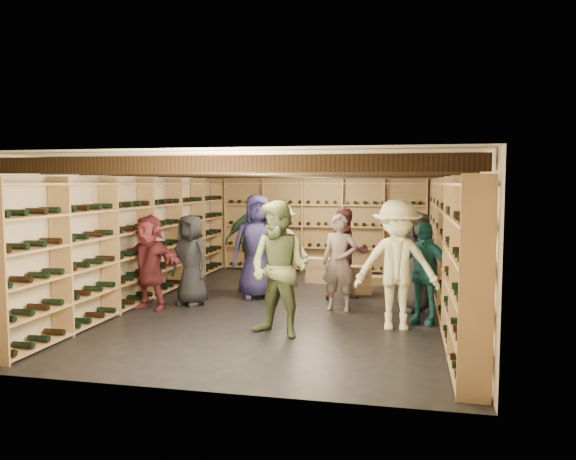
{
  "coord_description": "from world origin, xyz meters",
  "views": [
    {
      "loc": [
        1.94,
        -9.11,
        2.07
      ],
      "look_at": [
        -0.06,
        0.2,
        1.26
      ],
      "focal_mm": 35.0,
      "sensor_mm": 36.0,
      "label": 1
    }
  ],
  "objects_px": {
    "person_9": "(281,247)",
    "person_0": "(191,260)",
    "crate_loose": "(372,280)",
    "person_10": "(253,242)",
    "crate_stack_right": "(358,280)",
    "crate_stack_left": "(319,270)",
    "person_8": "(346,254)",
    "person_2": "(279,269)",
    "person_3": "(397,265)",
    "person_7": "(339,262)",
    "person_12": "(416,261)",
    "person_4": "(424,273)",
    "person_5": "(149,262)",
    "person_6": "(257,247)"
  },
  "relations": [
    {
      "from": "person_9",
      "to": "person_0",
      "type": "bearing_deg",
      "value": -132.97
    },
    {
      "from": "crate_loose",
      "to": "person_10",
      "type": "relative_size",
      "value": 0.27
    },
    {
      "from": "crate_stack_right",
      "to": "person_0",
      "type": "distance_m",
      "value": 3.15
    },
    {
      "from": "crate_stack_left",
      "to": "person_8",
      "type": "relative_size",
      "value": 0.32
    },
    {
      "from": "person_2",
      "to": "person_3",
      "type": "bearing_deg",
      "value": 45.62
    },
    {
      "from": "crate_stack_left",
      "to": "crate_loose",
      "type": "relative_size",
      "value": 1.03
    },
    {
      "from": "crate_stack_left",
      "to": "person_9",
      "type": "relative_size",
      "value": 0.31
    },
    {
      "from": "person_3",
      "to": "person_7",
      "type": "height_order",
      "value": "person_3"
    },
    {
      "from": "crate_stack_right",
      "to": "person_7",
      "type": "xyz_separation_m",
      "value": [
        -0.17,
        -1.47,
        0.53
      ]
    },
    {
      "from": "person_7",
      "to": "person_9",
      "type": "bearing_deg",
      "value": 138.1
    },
    {
      "from": "person_12",
      "to": "person_4",
      "type": "bearing_deg",
      "value": -106.26
    },
    {
      "from": "person_3",
      "to": "person_10",
      "type": "bearing_deg",
      "value": 134.25
    },
    {
      "from": "person_10",
      "to": "person_12",
      "type": "bearing_deg",
      "value": -46.17
    },
    {
      "from": "crate_stack_left",
      "to": "person_5",
      "type": "bearing_deg",
      "value": -127.62
    },
    {
      "from": "person_5",
      "to": "person_10",
      "type": "distance_m",
      "value": 2.34
    },
    {
      "from": "person_5",
      "to": "person_12",
      "type": "distance_m",
      "value": 4.33
    },
    {
      "from": "crate_stack_left",
      "to": "person_6",
      "type": "bearing_deg",
      "value": -114.09
    },
    {
      "from": "person_3",
      "to": "person_7",
      "type": "xyz_separation_m",
      "value": [
        -0.93,
        1.0,
        -0.13
      ]
    },
    {
      "from": "crate_stack_left",
      "to": "crate_stack_right",
      "type": "height_order",
      "value": "same"
    },
    {
      "from": "person_6",
      "to": "crate_stack_left",
      "type": "bearing_deg",
      "value": 47.85
    },
    {
      "from": "crate_stack_right",
      "to": "person_3",
      "type": "xyz_separation_m",
      "value": [
        0.76,
        -2.47,
        0.66
      ]
    },
    {
      "from": "person_2",
      "to": "person_8",
      "type": "bearing_deg",
      "value": 97.8
    },
    {
      "from": "person_12",
      "to": "person_10",
      "type": "bearing_deg",
      "value": 134.92
    },
    {
      "from": "crate_stack_right",
      "to": "person_0",
      "type": "xyz_separation_m",
      "value": [
        -2.67,
        -1.59,
        0.51
      ]
    },
    {
      "from": "person_3",
      "to": "person_4",
      "type": "xyz_separation_m",
      "value": [
        0.38,
        0.4,
        -0.17
      ]
    },
    {
      "from": "crate_loose",
      "to": "person_12",
      "type": "height_order",
      "value": "person_12"
    },
    {
      "from": "person_6",
      "to": "person_8",
      "type": "relative_size",
      "value": 1.15
    },
    {
      "from": "person_2",
      "to": "person_6",
      "type": "bearing_deg",
      "value": 132.74
    },
    {
      "from": "person_12",
      "to": "crate_stack_left",
      "type": "bearing_deg",
      "value": 107.7
    },
    {
      "from": "person_2",
      "to": "crate_stack_right",
      "type": "bearing_deg",
      "value": 97.26
    },
    {
      "from": "person_0",
      "to": "person_4",
      "type": "xyz_separation_m",
      "value": [
        3.81,
        -0.48,
        -0.02
      ]
    },
    {
      "from": "person_2",
      "to": "crate_stack_left",
      "type": "bearing_deg",
      "value": 112.63
    },
    {
      "from": "person_2",
      "to": "crate_loose",
      "type": "bearing_deg",
      "value": 97.55
    },
    {
      "from": "person_4",
      "to": "person_6",
      "type": "relative_size",
      "value": 0.81
    },
    {
      "from": "crate_stack_right",
      "to": "crate_loose",
      "type": "distance_m",
      "value": 1.02
    },
    {
      "from": "crate_loose",
      "to": "person_0",
      "type": "distance_m",
      "value": 3.92
    },
    {
      "from": "person_5",
      "to": "person_9",
      "type": "height_order",
      "value": "person_9"
    },
    {
      "from": "person_0",
      "to": "person_7",
      "type": "height_order",
      "value": "person_7"
    },
    {
      "from": "person_2",
      "to": "person_3",
      "type": "relative_size",
      "value": 1.0
    },
    {
      "from": "person_0",
      "to": "person_7",
      "type": "xyz_separation_m",
      "value": [
        2.5,
        0.12,
        0.02
      ]
    },
    {
      "from": "person_4",
      "to": "crate_loose",
      "type": "bearing_deg",
      "value": 125.95
    },
    {
      "from": "person_0",
      "to": "person_2",
      "type": "height_order",
      "value": "person_2"
    },
    {
      "from": "person_7",
      "to": "person_12",
      "type": "height_order",
      "value": "person_12"
    },
    {
      "from": "person_4",
      "to": "person_7",
      "type": "xyz_separation_m",
      "value": [
        -1.31,
        0.6,
        0.03
      ]
    },
    {
      "from": "person_3",
      "to": "person_7",
      "type": "distance_m",
      "value": 1.37
    },
    {
      "from": "person_4",
      "to": "person_10",
      "type": "bearing_deg",
      "value": 165.95
    },
    {
      "from": "person_5",
      "to": "person_6",
      "type": "height_order",
      "value": "person_6"
    },
    {
      "from": "person_3",
      "to": "person_10",
      "type": "distance_m",
      "value": 3.72
    },
    {
      "from": "person_5",
      "to": "person_8",
      "type": "relative_size",
      "value": 0.96
    },
    {
      "from": "person_10",
      "to": "crate_stack_right",
      "type": "bearing_deg",
      "value": -24.24
    }
  ]
}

